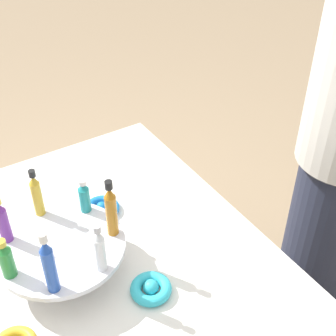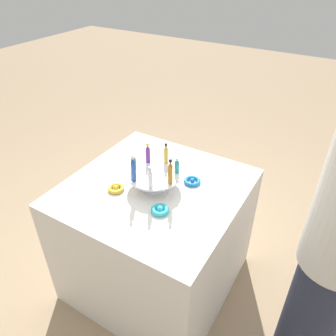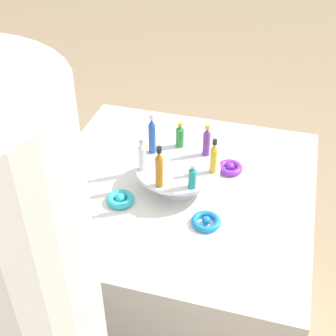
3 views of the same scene
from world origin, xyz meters
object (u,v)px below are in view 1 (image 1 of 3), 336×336
bottle_purple (3,221)px  bottle_gold (38,194)px  ribbon_bow_teal (151,289)px  ribbon_bow_blue (102,208)px  bottle_green (6,259)px  bottle_amber (111,210)px  display_stand (62,253)px  bottle_blue (49,265)px  bottle_clear (100,249)px  bottle_teal (84,197)px

bottle_purple → bottle_gold: bearing=-65.8°
ribbon_bow_teal → ribbon_bow_blue: (0.29, -0.02, -0.00)m
bottle_green → bottle_amber: (-0.01, -0.23, 0.02)m
display_stand → ribbon_bow_teal: bearing=-139.9°
bottle_blue → ribbon_bow_blue: 0.35m
bottle_purple → bottle_blue: bearing=-168.7°
bottle_gold → ribbon_bow_blue: bottle_gold is taller
bottle_purple → bottle_clear: same height
bottle_teal → ribbon_bow_teal: 0.26m
bottle_gold → bottle_green: bottle_gold is taller
bottle_teal → ribbon_bow_teal: (-0.23, -0.04, -0.11)m
bottle_purple → bottle_blue: (-0.18, -0.04, 0.01)m
bottle_green → bottle_blue: bottle_blue is taller
bottle_gold → bottle_clear: (-0.22, -0.04, -0.00)m
bottle_gold → bottle_blue: size_ratio=0.83×
display_stand → bottle_green: size_ratio=2.95×
display_stand → bottle_amber: bottle_amber is taller
bottle_teal → bottle_blue: size_ratio=0.59×
display_stand → bottle_teal: size_ratio=3.18×
bottle_gold → bottle_clear: size_ratio=1.05×
bottle_teal → bottle_blue: 0.23m
ribbon_bow_blue → bottle_amber: bearing=164.9°
bottle_teal → ribbon_bow_teal: size_ratio=0.98×
bottle_gold → bottle_amber: bearing=-143.0°
bottle_purple → ribbon_bow_teal: (-0.23, -0.22, -0.12)m
display_stand → bottle_purple: bearing=49.9°
display_stand → bottle_clear: size_ratio=2.38×
bottle_clear → bottle_green: bearing=62.7°
display_stand → ribbon_bow_teal: (-0.16, -0.13, -0.04)m
bottle_blue → bottle_purple: bearing=11.3°
bottle_purple → ribbon_bow_teal: bearing=-136.3°
bottle_blue → bottle_clear: size_ratio=1.27×
bottle_purple → ribbon_bow_blue: (0.06, -0.25, -0.13)m
bottle_blue → bottle_clear: bearing=-91.6°
bottle_green → ribbon_bow_blue: bottle_green is taller
ribbon_bow_teal → display_stand: bearing=40.1°
ribbon_bow_blue → bottle_purple: bearing=103.0°
bottle_green → ribbon_bow_blue: (0.15, -0.27, -0.12)m
bottle_clear → bottle_purple: bearing=37.0°
bottle_amber → ribbon_bow_blue: 0.22m
bottle_gold → bottle_purple: bearing=114.2°
bottle_clear → ribbon_bow_teal: 0.16m
bottle_teal → bottle_gold: size_ratio=0.71×
bottle_clear → bottle_teal: bearing=-14.4°
bottle_blue → ribbon_bow_teal: bearing=-105.9°
bottle_blue → bottle_clear: (-0.00, -0.10, -0.01)m
display_stand → bottle_amber: 0.15m
bottle_blue → bottle_green: bearing=37.0°
bottle_purple → bottle_green: bottle_purple is taller
ribbon_bow_teal → bottle_blue: bearing=74.1°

